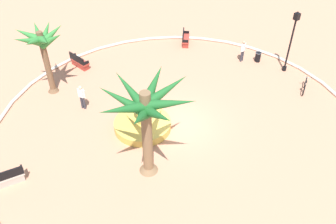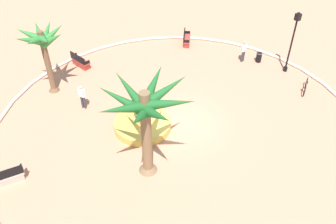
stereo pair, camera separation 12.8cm
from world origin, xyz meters
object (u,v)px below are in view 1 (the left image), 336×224
bench_north (185,40)px  bench_west (7,178)px  palm_tree_near_fountain (42,43)px  palm_tree_by_curb (146,111)px  bicycle_red_frame (305,86)px  lamppost (292,37)px  person_cyclist_photo (82,96)px  fountain (143,124)px  person_cyclist_helmet (243,50)px  bench_east (80,63)px  trash_bin (258,57)px

bench_north → bench_west: bearing=112.8°
bench_west → palm_tree_near_fountain: bearing=-36.2°
palm_tree_by_curb → bench_west: palm_tree_by_curb is taller
palm_tree_near_fountain → bicycle_red_frame: size_ratio=3.05×
lamppost → palm_tree_by_curb: bearing=101.3°
bicycle_red_frame → person_cyclist_photo: (6.34, 12.65, 0.54)m
fountain → bench_west: bearing=88.6°
lamppost → person_cyclist_helmet: (2.63, 1.61, -1.67)m
bench_east → lamppost: 14.64m
lamppost → person_cyclist_photo: lamppost is taller
bench_north → lamppost: 8.15m
palm_tree_near_fountain → bench_west: size_ratio=2.72×
bench_west → lamppost: size_ratio=0.37×
palm_tree_near_fountain → palm_tree_by_curb: size_ratio=0.88×
fountain → palm_tree_by_curb: palm_tree_by_curb is taller
bench_east → bicycle_red_frame: (-10.89, -10.92, 0.04)m
bench_east → trash_bin: size_ratio=2.29×
fountain → palm_tree_by_curb: size_ratio=0.64×
palm_tree_near_fountain → trash_bin: palm_tree_near_fountain is taller
trash_bin → fountain: bearing=98.3°
bicycle_red_frame → fountain: bearing=75.4°
bicycle_red_frame → person_cyclist_helmet: size_ratio=0.91×
palm_tree_near_fountain → bench_north: bearing=-88.3°
palm_tree_near_fountain → bench_west: palm_tree_near_fountain is taller
trash_bin → person_cyclist_helmet: 1.27m
bench_north → trash_bin: 5.80m
person_cyclist_photo → bicycle_red_frame: bearing=-116.6°
palm_tree_by_curb → person_cyclist_helmet: size_ratio=3.14×
person_cyclist_helmet → person_cyclist_photo: size_ratio=0.98×
fountain → bench_east: bearing=2.3°
bench_east → bench_north: (-1.47, -8.23, 0.00)m
person_cyclist_photo → bench_north: bearing=-72.8°
bench_north → person_cyclist_photo: (-3.08, 9.96, 0.58)m
fountain → bench_west: fountain is taller
lamppost → bicycle_red_frame: (-2.39, 0.80, -2.19)m
bench_west → person_cyclist_photo: (3.40, -5.42, 0.58)m
bicycle_red_frame → bench_east: bearing=45.1°
bench_west → trash_bin: bench_west is taller
palm_tree_by_curb → bicycle_red_frame: (0.17, -11.98, -3.46)m
palm_tree_near_fountain → bicycle_red_frame: (-9.10, -13.56, -3.12)m
fountain → palm_tree_near_fountain: palm_tree_near_fountain is taller
bench_north → lamppost: size_ratio=0.35×
palm_tree_by_curb → bench_west: (3.11, 6.08, -3.50)m
bench_east → trash_bin: bearing=-120.7°
trash_bin → bicycle_red_frame: bearing=178.5°
fountain → person_cyclist_helmet: 10.05m
bench_west → trash_bin: 18.22m
lamppost → bicycle_red_frame: lamppost is taller
trash_bin → bench_east: bearing=59.3°
palm_tree_near_fountain → person_cyclist_photo: palm_tree_near_fountain is taller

